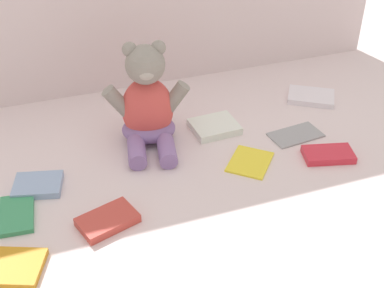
# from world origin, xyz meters

# --- Properties ---
(ground_plane) EXTENTS (3.20, 3.20, 0.00)m
(ground_plane) POSITION_xyz_m (0.00, 0.00, 0.00)
(ground_plane) COLOR silver
(teddy_bear) EXTENTS (0.22, 0.21, 0.26)m
(teddy_bear) POSITION_xyz_m (-0.07, 0.09, 0.10)
(teddy_bear) COLOR #D84C47
(teddy_bear) RESTS_ON ground_plane
(book_case_0) EXTENTS (0.13, 0.11, 0.02)m
(book_case_0) POSITION_xyz_m (-0.23, -0.18, 0.01)
(book_case_0) COLOR #BF4037
(book_case_0) RESTS_ON ground_plane
(book_case_1) EXTENTS (0.14, 0.09, 0.01)m
(book_case_1) POSITION_xyz_m (0.29, -0.02, 0.00)
(book_case_1) COLOR #929496
(book_case_1) RESTS_ON ground_plane
(book_case_2) EXTENTS (0.14, 0.14, 0.01)m
(book_case_2) POSITION_xyz_m (0.13, -0.08, 0.00)
(book_case_2) COLOR yellow
(book_case_2) RESTS_ON ground_plane
(book_case_3) EXTENTS (0.12, 0.11, 0.02)m
(book_case_3) POSITION_xyz_m (0.11, 0.08, 0.01)
(book_case_3) COLOR silver
(book_case_3) RESTS_ON ground_plane
(book_case_4) EXTENTS (0.13, 0.10, 0.02)m
(book_case_4) POSITION_xyz_m (0.32, -0.13, 0.01)
(book_case_4) COLOR red
(book_case_4) RESTS_ON ground_plane
(book_case_5) EXTENTS (0.13, 0.12, 0.01)m
(book_case_5) POSITION_xyz_m (-0.42, -0.24, 0.01)
(book_case_5) COLOR orange
(book_case_5) RESTS_ON ground_plane
(book_case_6) EXTENTS (0.16, 0.15, 0.02)m
(book_case_6) POSITION_xyz_m (0.43, 0.14, 0.01)
(book_case_6) COLOR white
(book_case_6) RESTS_ON ground_plane
(book_case_7) EXTENTS (0.08, 0.12, 0.01)m
(book_case_7) POSITION_xyz_m (-0.40, -0.09, 0.01)
(book_case_7) COLOR #378F5B
(book_case_7) RESTS_ON ground_plane
(book_case_8) EXTENTS (0.12, 0.11, 0.02)m
(book_case_8) POSITION_xyz_m (-0.35, -0.01, 0.01)
(book_case_8) COLOR #8CA7CB
(book_case_8) RESTS_ON ground_plane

